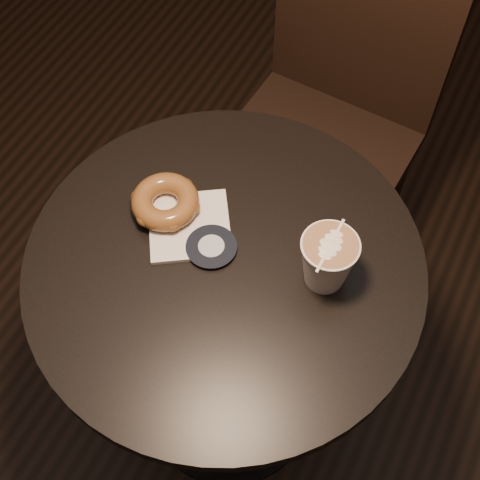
# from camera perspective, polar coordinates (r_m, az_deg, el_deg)

# --- Properties ---
(cafe_table) EXTENTS (0.70, 0.70, 0.75)m
(cafe_table) POSITION_cam_1_polar(r_m,az_deg,el_deg) (1.33, -1.17, -6.08)
(cafe_table) COLOR black
(cafe_table) RESTS_ON ground
(chair) EXTENTS (0.45, 0.45, 1.08)m
(chair) POSITION_cam_1_polar(r_m,az_deg,el_deg) (1.62, 8.36, 12.35)
(chair) COLOR black
(chair) RESTS_ON ground
(pastry_bag) EXTENTS (0.20, 0.20, 0.01)m
(pastry_bag) POSITION_cam_1_polar(r_m,az_deg,el_deg) (1.19, -4.33, 1.22)
(pastry_bag) COLOR white
(pastry_bag) RESTS_ON cafe_table
(doughnut) EXTENTS (0.12, 0.12, 0.04)m
(doughnut) POSITION_cam_1_polar(r_m,az_deg,el_deg) (1.20, -6.40, 3.27)
(doughnut) COLOR brown
(doughnut) RESTS_ON pastry_bag
(latte_cup) EXTENTS (0.10, 0.10, 0.11)m
(latte_cup) POSITION_cam_1_polar(r_m,az_deg,el_deg) (1.10, 7.45, -1.83)
(latte_cup) COLOR white
(latte_cup) RESTS_ON cafe_table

